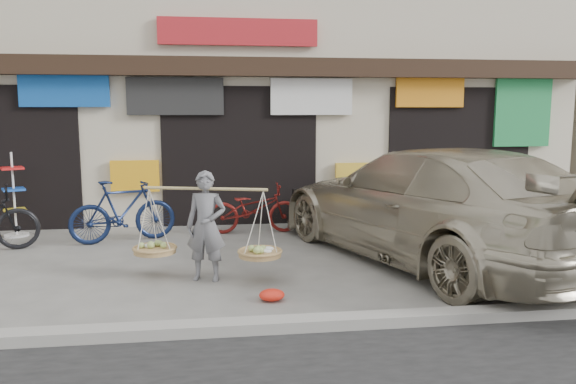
{
  "coord_description": "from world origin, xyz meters",
  "views": [
    {
      "loc": [
        -0.51,
        -7.47,
        2.25
      ],
      "look_at": [
        0.6,
        0.9,
        1.01
      ],
      "focal_mm": 35.0,
      "sensor_mm": 36.0,
      "label": 1
    }
  ],
  "objects": [
    {
      "name": "display_rack",
      "position": [
        -4.05,
        2.95,
        0.61
      ],
      "size": [
        0.48,
        0.48,
        1.51
      ],
      "rotation": [
        0.0,
        0.0,
        0.43
      ],
      "color": "silver",
      "rests_on": "ground"
    },
    {
      "name": "suv",
      "position": [
        2.67,
        0.44,
        0.85
      ],
      "size": [
        4.2,
        6.35,
        1.71
      ],
      "rotation": [
        0.0,
        0.0,
        3.48
      ],
      "color": "#AFA58D",
      "rests_on": "ground"
    },
    {
      "name": "kerb",
      "position": [
        0.0,
        -2.0,
        0.06
      ],
      "size": [
        70.0,
        0.25,
        0.12
      ],
      "primitive_type": "cube",
      "color": "gray",
      "rests_on": "ground"
    },
    {
      "name": "street_vendor",
      "position": [
        -0.63,
        -0.15,
        0.66
      ],
      "size": [
        1.94,
        0.93,
        1.46
      ],
      "rotation": [
        0.0,
        0.0,
        -0.26
      ],
      "color": "slate",
      "rests_on": "ground"
    },
    {
      "name": "bike_2",
      "position": [
        0.2,
        2.67,
        0.45
      ],
      "size": [
        1.72,
        0.62,
        0.9
      ],
      "primitive_type": "imported",
      "rotation": [
        0.0,
        0.0,
        1.58
      ],
      "color": "maroon",
      "rests_on": "ground"
    },
    {
      "name": "shophouse_block",
      "position": [
        -0.0,
        6.42,
        3.45
      ],
      "size": [
        14.0,
        6.32,
        7.0
      ],
      "color": "beige",
      "rests_on": "ground"
    },
    {
      "name": "red_bag",
      "position": [
        0.14,
        -1.09,
        0.07
      ],
      "size": [
        0.31,
        0.25,
        0.14
      ],
      "primitive_type": "ellipsoid",
      "color": "red",
      "rests_on": "ground"
    },
    {
      "name": "ground",
      "position": [
        0.0,
        0.0,
        0.0
      ],
      "size": [
        70.0,
        70.0,
        0.0
      ],
      "primitive_type": "plane",
      "color": "slate",
      "rests_on": "ground"
    },
    {
      "name": "bike_1",
      "position": [
        -2.06,
        2.24,
        0.53
      ],
      "size": [
        1.85,
        1.02,
        1.07
      ],
      "primitive_type": "imported",
      "rotation": [
        0.0,
        0.0,
        1.88
      ],
      "color": "#101B3C",
      "rests_on": "ground"
    }
  ]
}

